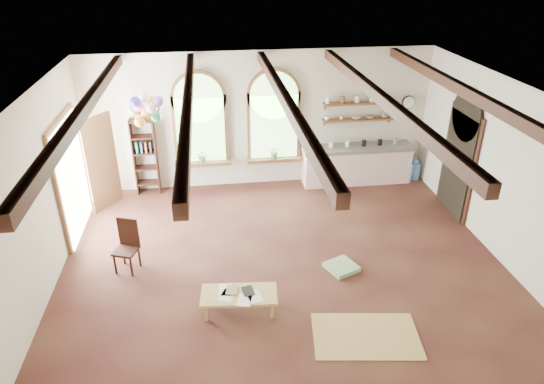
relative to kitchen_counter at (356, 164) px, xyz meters
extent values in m
plane|color=#523021|center=(-2.30, -3.20, -0.48)|extent=(8.00, 8.00, 0.00)
cube|color=brown|center=(-3.70, 0.24, 0.97)|extent=(1.24, 0.08, 1.64)
cylinder|color=brown|center=(-3.70, 0.24, 1.72)|extent=(1.24, 0.08, 1.24)
cube|color=#87BF73|center=(-3.70, 0.20, 0.97)|extent=(1.10, 0.04, 1.50)
cube|color=brown|center=(-3.70, 0.15, 0.18)|extent=(1.30, 0.28, 0.08)
cube|color=brown|center=(-2.00, 0.24, 0.97)|extent=(1.24, 0.08, 1.64)
cylinder|color=brown|center=(-2.00, 0.24, 1.72)|extent=(1.24, 0.08, 1.24)
cube|color=#87BF73|center=(-2.00, 0.20, 0.97)|extent=(1.10, 0.04, 1.50)
cube|color=brown|center=(-2.00, 0.15, 0.18)|extent=(1.30, 0.28, 0.08)
cube|color=brown|center=(-6.25, -1.40, 0.67)|extent=(0.10, 1.90, 2.50)
cube|color=black|center=(1.65, -1.70, 0.62)|extent=(0.10, 1.30, 2.40)
cube|color=beige|center=(0.00, 0.00, -0.05)|extent=(2.60, 0.55, 0.86)
cube|color=gray|center=(0.00, 0.00, 0.42)|extent=(2.68, 0.62, 0.08)
cube|color=brown|center=(0.00, 0.18, 1.07)|extent=(1.70, 0.24, 0.04)
cube|color=brown|center=(0.00, 0.18, 1.47)|extent=(1.70, 0.24, 0.04)
cylinder|color=black|center=(1.25, 0.25, 1.42)|extent=(0.32, 0.04, 0.32)
cube|color=#3A1B12|center=(-5.25, 0.12, 0.42)|extent=(0.03, 0.32, 1.80)
cube|color=#3A1B12|center=(-4.75, 0.12, 0.42)|extent=(0.03, 0.32, 1.80)
cube|color=tan|center=(-3.19, -4.37, -0.16)|extent=(1.24, 0.66, 0.04)
cube|color=tan|center=(-3.72, -4.52, -0.32)|extent=(0.05, 0.05, 0.30)
cube|color=tan|center=(-2.70, -4.61, -0.32)|extent=(0.05, 0.05, 0.30)
cube|color=tan|center=(-3.69, -4.13, -0.32)|extent=(0.05, 0.05, 0.30)
cube|color=tan|center=(-2.66, -4.23, -0.32)|extent=(0.05, 0.05, 0.30)
cube|color=#3A1B12|center=(-5.10, -3.00, -0.07)|extent=(0.50, 0.50, 0.05)
cube|color=#3A1B12|center=(-5.04, -2.84, 0.21)|extent=(0.37, 0.17, 0.57)
cube|color=tan|center=(-1.36, -5.20, -0.47)|extent=(1.70, 1.18, 0.02)
cube|color=#79A26F|center=(-1.28, -3.50, -0.43)|extent=(0.65, 0.65, 0.09)
cylinder|color=#5584B7|center=(1.27, -0.10, -0.24)|extent=(0.31, 0.31, 0.46)
sphere|color=#5584B7|center=(1.27, -0.10, 0.04)|extent=(0.16, 0.16, 0.16)
cylinder|color=#5584B7|center=(1.52, 0.00, -0.27)|extent=(0.28, 0.28, 0.42)
sphere|color=#5584B7|center=(1.52, 0.00, -0.01)|extent=(0.15, 0.15, 0.15)
cylinder|color=silver|center=(-4.70, -0.90, 2.30)|extent=(0.01, 0.01, 0.85)
sphere|color=#25A359|center=(-4.55, -0.84, 1.69)|extent=(0.21, 0.21, 0.21)
sphere|color=#FF6E54|center=(-4.55, -0.72, 1.81)|extent=(0.21, 0.21, 0.21)
sphere|color=gold|center=(-4.63, -0.60, 1.93)|extent=(0.21, 0.21, 0.21)
sphere|color=white|center=(-4.74, -0.74, 2.05)|extent=(0.21, 0.21, 0.21)
sphere|color=red|center=(-4.86, -0.73, 1.69)|extent=(0.21, 0.21, 0.21)
sphere|color=#82B84F|center=(-4.99, -0.80, 1.81)|extent=(0.21, 0.21, 0.21)
sphere|color=#C861CF|center=(-4.86, -0.92, 1.93)|extent=(0.21, 0.21, 0.21)
sphere|color=#412DC1|center=(-4.89, -1.04, 2.05)|extent=(0.21, 0.21, 0.21)
sphere|color=orange|center=(-4.84, -1.17, 1.69)|extent=(0.21, 0.21, 0.21)
sphere|color=#D1CF4A|center=(-4.70, -1.06, 1.81)|extent=(0.21, 0.21, 0.21)
sphere|color=#E0A5C7|center=(-4.59, -1.10, 1.93)|extent=(0.21, 0.21, 0.21)
sphere|color=#734CB2|center=(-4.45, -1.07, 2.05)|extent=(0.21, 0.21, 0.21)
sphere|color=#25A359|center=(-4.54, -0.92, 1.69)|extent=(0.21, 0.21, 0.21)
imported|color=olive|center=(-3.38, -4.26, -0.12)|extent=(0.23, 0.29, 0.02)
cube|color=black|center=(-3.05, -4.33, -0.13)|extent=(0.21, 0.27, 0.01)
imported|color=#598C4C|center=(-3.70, 0.12, 0.37)|extent=(0.27, 0.23, 0.30)
imported|color=#598C4C|center=(-2.00, 0.12, 0.37)|extent=(0.27, 0.23, 0.30)
imported|color=white|center=(-0.75, 0.18, 1.14)|extent=(0.12, 0.10, 0.10)
imported|color=beige|center=(-0.40, 0.18, 1.14)|extent=(0.10, 0.10, 0.09)
imported|color=beige|center=(-0.05, 0.18, 1.12)|extent=(0.22, 0.22, 0.05)
imported|color=#8C664C|center=(0.30, 0.18, 1.12)|extent=(0.20, 0.20, 0.06)
imported|color=slate|center=(0.65, 0.18, 1.19)|extent=(0.18, 0.18, 0.19)
camera|label=1|loc=(-3.49, -10.45, 4.76)|focal=32.00mm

